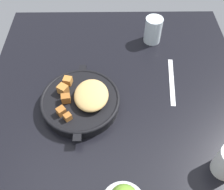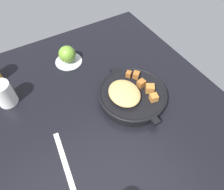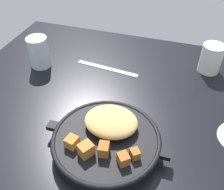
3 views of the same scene
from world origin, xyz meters
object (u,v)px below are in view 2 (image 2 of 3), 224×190
butter_knife (65,163)px  white_creamer_pitcher (4,94)px  red_apple (67,54)px  cast_iron_skillet (132,94)px

butter_knife → white_creamer_pitcher: white_creamer_pitcher is taller
red_apple → butter_knife: size_ratio=0.33×
cast_iron_skillet → butter_knife: size_ratio=1.38×
white_creamer_pitcher → butter_knife: bearing=-164.1°
cast_iron_skillet → butter_knife: 32.59cm
white_creamer_pitcher → red_apple: bearing=-72.1°
cast_iron_skillet → white_creamer_pitcher: white_creamer_pitcher is taller
red_apple → butter_knife: bearing=155.6°
cast_iron_skillet → red_apple: bearing=21.7°
red_apple → butter_knife: 45.23cm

